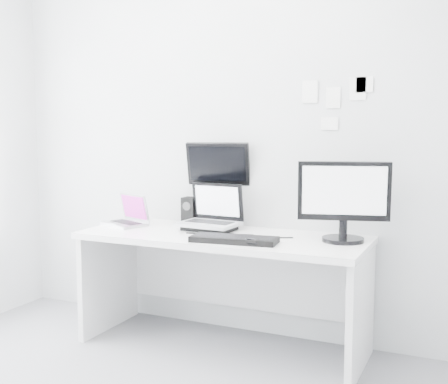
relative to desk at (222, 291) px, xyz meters
The scene contains 14 objects.
back_wall 1.05m from the desk, 90.00° to the left, with size 3.60×3.60×0.00m, color silver.
desk is the anchor object (origin of this frame).
macbook 0.89m from the desk, behind, with size 0.30×0.22×0.22m, color #ADADB2.
speaker 0.64m from the desk, 144.81° to the left, with size 0.09×0.09×0.19m, color black.
dell_laptop 0.55m from the desk, 147.15° to the left, with size 0.37×0.29×0.31m, color #A4A7AB.
rear_monitor 0.75m from the desk, 118.69° to the left, with size 0.43×0.15×0.58m, color black.
samsung_monitor 0.96m from the desk, ahead, with size 0.53×0.24×0.49m, color black.
keyboard 0.46m from the desk, 49.80° to the right, with size 0.51×0.18×0.03m, color black.
mouse 0.54m from the desk, 39.76° to the right, with size 0.12×0.08×0.04m, color black.
wall_note_0 1.38m from the desk, 37.40° to the left, with size 0.10×0.00×0.14m, color white.
wall_note_1 1.40m from the desk, 29.83° to the left, with size 0.09×0.00×0.13m, color white.
wall_note_2 1.51m from the desk, 24.64° to the left, with size 0.10×0.00×0.14m, color white.
wall_note_3 1.25m from the desk, 30.67° to the left, with size 0.11×0.00×0.08m, color white.
wall_note_4 1.55m from the desk, 23.53° to the left, with size 0.10×0.00×0.10m, color white.
Camera 1 is at (1.46, -1.92, 1.39)m, focal length 45.45 mm.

